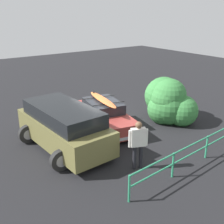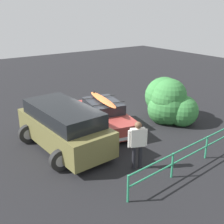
{
  "view_description": "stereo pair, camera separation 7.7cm",
  "coord_description": "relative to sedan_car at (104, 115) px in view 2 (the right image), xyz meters",
  "views": [
    {
      "loc": [
        7.37,
        10.93,
        5.34
      ],
      "look_at": [
        0.42,
        1.29,
        0.95
      ],
      "focal_mm": 45.0,
      "sensor_mm": 36.0,
      "label": 1
    },
    {
      "loc": [
        7.31,
        10.97,
        5.34
      ],
      "look_at": [
        0.42,
        1.29,
        0.95
      ],
      "focal_mm": 45.0,
      "sensor_mm": 36.0,
      "label": 2
    }
  ],
  "objects": [
    {
      "name": "sedan_car",
      "position": [
        0.0,
        0.0,
        0.0
      ],
      "size": [
        2.75,
        4.46,
        1.55
      ],
      "color": "#9E3833",
      "rests_on": "ground"
    },
    {
      "name": "ground_plane",
      "position": [
        -0.42,
        -0.66,
        -0.62
      ],
      "size": [
        44.0,
        44.0,
        0.02
      ],
      "primitive_type": "cube",
      "color": "black",
      "rests_on": "ground"
    },
    {
      "name": "suv_car",
      "position": [
        2.51,
        0.81,
        0.32
      ],
      "size": [
        2.85,
        4.92,
        1.79
      ],
      "color": "brown",
      "rests_on": "ground"
    },
    {
      "name": "person_bystander",
      "position": [
        1.14,
        3.75,
        0.46
      ],
      "size": [
        0.64,
        0.39,
        1.78
      ],
      "color": "black",
      "rests_on": "ground"
    },
    {
      "name": "railing_fence",
      "position": [
        -1.44,
        4.71,
        0.01
      ],
      "size": [
        8.07,
        0.7,
        0.91
      ],
      "color": "#2D9366",
      "rests_on": "ground"
    },
    {
      "name": "bush_near_left",
      "position": [
        -3.01,
        1.22,
        0.39
      ],
      "size": [
        2.29,
        2.99,
        2.29
      ],
      "color": "#4C3828",
      "rests_on": "ground"
    }
  ]
}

